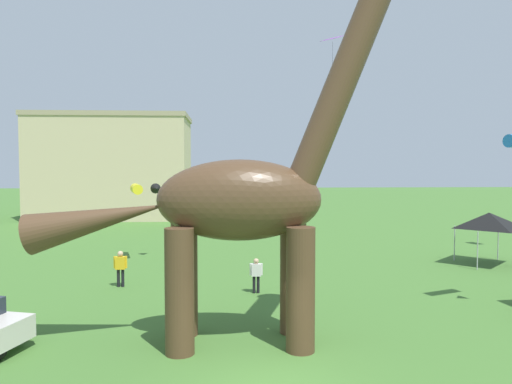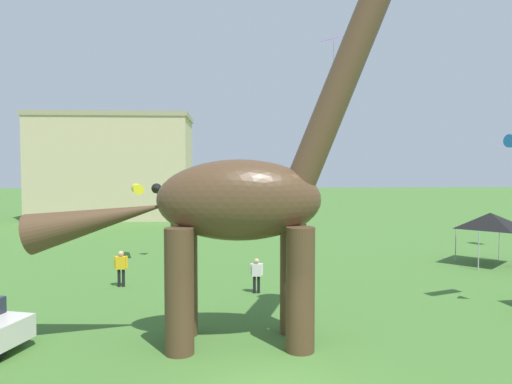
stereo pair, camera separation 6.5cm
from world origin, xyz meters
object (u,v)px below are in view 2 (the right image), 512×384
(person_strolling_adult, at_px, (121,265))
(kite_high_left, at_px, (142,189))
(dinosaur_sculpture, at_px, (237,200))
(person_near_flyer, at_px, (257,272))
(festival_canopy_tent, at_px, (490,221))
(kite_high_right, at_px, (334,38))

(person_strolling_adult, relative_size, kite_high_left, 0.77)
(dinosaur_sculpture, distance_m, person_strolling_adult, 9.91)
(person_near_flyer, height_order, kite_high_left, kite_high_left)
(kite_high_left, bearing_deg, person_strolling_adult, -88.76)
(festival_canopy_tent, distance_m, kite_high_left, 20.29)
(kite_high_left, bearing_deg, dinosaur_sculpture, -68.75)
(festival_canopy_tent, relative_size, kite_high_left, 1.45)
(festival_canopy_tent, bearing_deg, dinosaur_sculpture, -141.53)
(dinosaur_sculpture, xyz_separation_m, person_strolling_adult, (-5.31, 7.59, -3.54))
(person_strolling_adult, bearing_deg, festival_canopy_tent, 31.20)
(dinosaur_sculpture, height_order, kite_high_left, dinosaur_sculpture)
(festival_canopy_tent, height_order, kite_high_right, kite_high_right)
(kite_high_right, bearing_deg, person_strolling_adult, -136.44)
(person_near_flyer, xyz_separation_m, festival_canopy_tent, (13.68, 5.54, 1.61))
(person_near_flyer, relative_size, festival_canopy_tent, 0.49)
(person_strolling_adult, relative_size, kite_high_right, 0.85)
(person_strolling_adult, xyz_separation_m, kite_high_right, (12.52, 11.90, 13.70))
(dinosaur_sculpture, relative_size, kite_high_right, 6.38)
(person_strolling_adult, bearing_deg, person_near_flyer, 6.20)
(person_strolling_adult, bearing_deg, kite_high_left, 111.02)
(person_near_flyer, xyz_separation_m, person_strolling_adult, (-6.26, 1.51, 0.08))
(person_near_flyer, relative_size, person_strolling_adult, 0.92)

